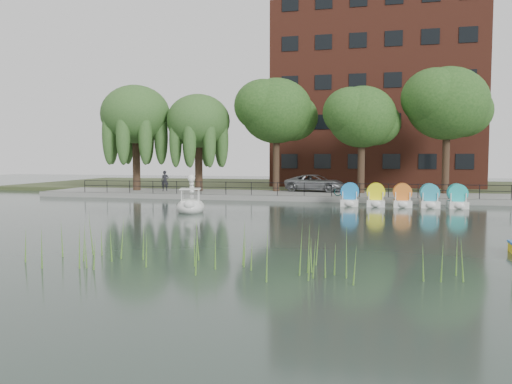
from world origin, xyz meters
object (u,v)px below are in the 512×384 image
(minivan, at_px, (316,182))
(bicycle, at_px, (346,189))
(pedestrian, at_px, (165,179))
(swan_boat, at_px, (191,204))

(minivan, distance_m, bicycle, 5.12)
(pedestrian, bearing_deg, minivan, -10.97)
(bicycle, xyz_separation_m, pedestrian, (-15.13, 2.06, 0.49))
(minivan, distance_m, pedestrian, 12.68)
(bicycle, relative_size, swan_boat, 0.58)
(minivan, distance_m, swan_boat, 14.89)
(pedestrian, xyz_separation_m, swan_boat, (6.51, -11.32, -0.91))
(bicycle, distance_m, swan_boat, 12.66)
(pedestrian, bearing_deg, swan_boat, -81.55)
(minivan, xyz_separation_m, bicycle, (2.66, -4.37, -0.31))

